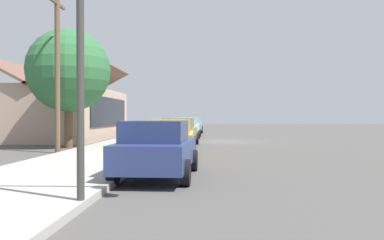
{
  "coord_description": "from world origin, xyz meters",
  "views": [
    {
      "loc": [
        -26.96,
        1.25,
        1.72
      ],
      "look_at": [
        -1.08,
        2.28,
        1.46
      ],
      "focal_mm": 37.46,
      "sensor_mm": 36.0,
      "label": 1
    }
  ],
  "objects_px": {
    "car_navy": "(158,148)",
    "fire_hydrant_red": "(167,133)",
    "car_skyblue": "(193,125)",
    "car_mustard": "(172,138)",
    "utility_pole_wooden": "(57,68)",
    "shade_tree": "(68,71)",
    "car_seafoam": "(186,129)",
    "car_olive": "(179,132)",
    "traffic_light_main": "(137,19)",
    "car_silver": "(189,126)"
  },
  "relations": [
    {
      "from": "car_mustard",
      "to": "car_skyblue",
      "type": "height_order",
      "value": "same"
    },
    {
      "from": "shade_tree",
      "to": "fire_hydrant_red",
      "type": "bearing_deg",
      "value": -29.58
    },
    {
      "from": "car_navy",
      "to": "car_mustard",
      "type": "relative_size",
      "value": 0.93
    },
    {
      "from": "car_skyblue",
      "to": "car_mustard",
      "type": "bearing_deg",
      "value": 179.22
    },
    {
      "from": "car_navy",
      "to": "shade_tree",
      "type": "relative_size",
      "value": 0.71
    },
    {
      "from": "car_mustard",
      "to": "car_olive",
      "type": "distance_m",
      "value": 5.94
    },
    {
      "from": "shade_tree",
      "to": "car_silver",
      "type": "bearing_deg",
      "value": -23.29
    },
    {
      "from": "car_navy",
      "to": "car_silver",
      "type": "xyz_separation_m",
      "value": [
        23.56,
        0.23,
        0.0
      ]
    },
    {
      "from": "utility_pole_wooden",
      "to": "fire_hydrant_red",
      "type": "xyz_separation_m",
      "value": [
        10.78,
        -4.0,
        -3.43
      ]
    },
    {
      "from": "shade_tree",
      "to": "fire_hydrant_red",
      "type": "distance_m",
      "value": 9.8
    },
    {
      "from": "car_navy",
      "to": "utility_pole_wooden",
      "type": "height_order",
      "value": "utility_pole_wooden"
    },
    {
      "from": "car_seafoam",
      "to": "shade_tree",
      "type": "xyz_separation_m",
      "value": [
        -7.47,
        5.86,
        3.32
      ]
    },
    {
      "from": "car_mustard",
      "to": "utility_pole_wooden",
      "type": "distance_m",
      "value": 6.48
    },
    {
      "from": "car_navy",
      "to": "fire_hydrant_red",
      "type": "height_order",
      "value": "car_navy"
    },
    {
      "from": "car_skyblue",
      "to": "shade_tree",
      "type": "distance_m",
      "value": 20.81
    },
    {
      "from": "car_olive",
      "to": "car_skyblue",
      "type": "relative_size",
      "value": 0.97
    },
    {
      "from": "car_mustard",
      "to": "car_silver",
      "type": "xyz_separation_m",
      "value": [
        18.0,
        0.13,
        -0.0
      ]
    },
    {
      "from": "car_skyblue",
      "to": "traffic_light_main",
      "type": "relative_size",
      "value": 0.95
    },
    {
      "from": "car_mustard",
      "to": "car_seafoam",
      "type": "distance_m",
      "value": 11.95
    },
    {
      "from": "car_olive",
      "to": "car_navy",
      "type": "bearing_deg",
      "value": -177.38
    },
    {
      "from": "fire_hydrant_red",
      "to": "car_skyblue",
      "type": "bearing_deg",
      "value": -6.67
    },
    {
      "from": "car_navy",
      "to": "car_seafoam",
      "type": "bearing_deg",
      "value": 2.69
    },
    {
      "from": "shade_tree",
      "to": "utility_pole_wooden",
      "type": "relative_size",
      "value": 0.85
    },
    {
      "from": "car_skyblue",
      "to": "fire_hydrant_red",
      "type": "height_order",
      "value": "car_skyblue"
    },
    {
      "from": "traffic_light_main",
      "to": "fire_hydrant_red",
      "type": "height_order",
      "value": "traffic_light_main"
    },
    {
      "from": "car_navy",
      "to": "traffic_light_main",
      "type": "relative_size",
      "value": 0.87
    },
    {
      "from": "car_silver",
      "to": "utility_pole_wooden",
      "type": "height_order",
      "value": "utility_pole_wooden"
    },
    {
      "from": "car_olive",
      "to": "car_silver",
      "type": "height_order",
      "value": "same"
    },
    {
      "from": "fire_hydrant_red",
      "to": "car_olive",
      "type": "bearing_deg",
      "value": -168.33
    },
    {
      "from": "traffic_light_main",
      "to": "car_navy",
      "type": "bearing_deg",
      "value": 1.61
    },
    {
      "from": "car_skyblue",
      "to": "utility_pole_wooden",
      "type": "distance_m",
      "value": 23.39
    },
    {
      "from": "car_mustard",
      "to": "car_skyblue",
      "type": "bearing_deg",
      "value": -1.35
    },
    {
      "from": "car_silver",
      "to": "traffic_light_main",
      "type": "height_order",
      "value": "traffic_light_main"
    },
    {
      "from": "utility_pole_wooden",
      "to": "fire_hydrant_red",
      "type": "distance_m",
      "value": 12.0
    },
    {
      "from": "car_mustard",
      "to": "car_olive",
      "type": "xyz_separation_m",
      "value": [
        5.94,
        0.12,
        0.0
      ]
    },
    {
      "from": "car_mustard",
      "to": "utility_pole_wooden",
      "type": "height_order",
      "value": "utility_pole_wooden"
    },
    {
      "from": "car_mustard",
      "to": "car_olive",
      "type": "height_order",
      "value": "same"
    },
    {
      "from": "car_silver",
      "to": "fire_hydrant_red",
      "type": "xyz_separation_m",
      "value": [
        -5.6,
        1.32,
        -0.32
      ]
    },
    {
      "from": "car_olive",
      "to": "traffic_light_main",
      "type": "bearing_deg",
      "value": -177.25
    },
    {
      "from": "car_navy",
      "to": "car_silver",
      "type": "relative_size",
      "value": 0.95
    },
    {
      "from": "car_silver",
      "to": "car_navy",
      "type": "bearing_deg",
      "value": 177.82
    },
    {
      "from": "car_mustard",
      "to": "fire_hydrant_red",
      "type": "height_order",
      "value": "car_mustard"
    },
    {
      "from": "car_navy",
      "to": "car_skyblue",
      "type": "relative_size",
      "value": 0.92
    },
    {
      "from": "car_navy",
      "to": "fire_hydrant_red",
      "type": "distance_m",
      "value": 18.03
    },
    {
      "from": "car_mustard",
      "to": "traffic_light_main",
      "type": "relative_size",
      "value": 0.93
    },
    {
      "from": "car_skyblue",
      "to": "traffic_light_main",
      "type": "xyz_separation_m",
      "value": [
        -33.49,
        -0.28,
        2.67
      ]
    },
    {
      "from": "car_navy",
      "to": "car_olive",
      "type": "height_order",
      "value": "same"
    },
    {
      "from": "car_silver",
      "to": "shade_tree",
      "type": "relative_size",
      "value": 0.74
    },
    {
      "from": "utility_pole_wooden",
      "to": "shade_tree",
      "type": "bearing_deg",
      "value": 9.77
    },
    {
      "from": "car_navy",
      "to": "car_olive",
      "type": "distance_m",
      "value": 11.5
    }
  ]
}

